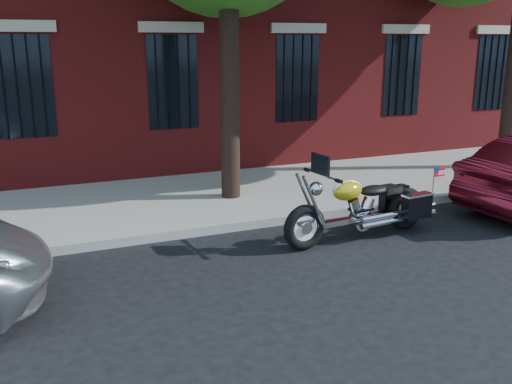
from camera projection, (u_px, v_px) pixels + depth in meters
name	position (u px, v px, depth m)	size (l,w,h in m)	color
ground	(269.00, 258.00, 8.35)	(120.00, 120.00, 0.00)	black
curb	(235.00, 226.00, 9.56)	(40.00, 0.16, 0.15)	gray
sidewalk	(201.00, 198.00, 11.23)	(40.00, 3.60, 0.15)	gray
motorcycle	(366.00, 209.00, 9.09)	(2.90, 0.98, 1.45)	black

